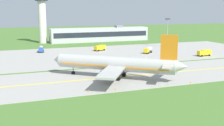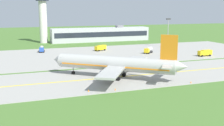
# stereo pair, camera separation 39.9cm
# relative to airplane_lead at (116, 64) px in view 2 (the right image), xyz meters

# --- Properties ---
(ground_plane) EXTENTS (500.00, 500.00, 0.00)m
(ground_plane) POSITION_rel_airplane_lead_xyz_m (6.21, 0.99, -4.13)
(ground_plane) COLOR #47702D
(taxiway_strip) EXTENTS (240.00, 28.00, 0.10)m
(taxiway_strip) POSITION_rel_airplane_lead_xyz_m (6.21, 0.99, -4.08)
(taxiway_strip) COLOR #9E9B93
(taxiway_strip) RESTS_ON ground
(apron_pad) EXTENTS (140.00, 52.00, 0.10)m
(apron_pad) POSITION_rel_airplane_lead_xyz_m (16.21, 42.99, -4.08)
(apron_pad) COLOR #9E9B93
(apron_pad) RESTS_ON ground
(taxiway_centreline) EXTENTS (220.00, 0.60, 0.01)m
(taxiway_centreline) POSITION_rel_airplane_lead_xyz_m (6.21, 0.99, -4.03)
(taxiway_centreline) COLOR yellow
(taxiway_centreline) RESTS_ON taxiway_strip
(airplane_lead) EXTENTS (32.72, 29.61, 12.70)m
(airplane_lead) POSITION_rel_airplane_lead_xyz_m (0.00, 0.00, 0.00)
(airplane_lead) COLOR #ADADA8
(airplane_lead) RESTS_ON ground
(service_truck_baggage) EXTENTS (6.08, 2.55, 2.60)m
(service_truck_baggage) POSITION_rel_airplane_lead_xyz_m (48.23, 23.05, -2.60)
(service_truck_baggage) COLOR yellow
(service_truck_baggage) RESTS_ON ground
(service_truck_fuel) EXTENTS (6.27, 4.60, 2.60)m
(service_truck_fuel) POSITION_rel_airplane_lead_xyz_m (12.70, 53.13, -2.60)
(service_truck_fuel) COLOR yellow
(service_truck_fuel) RESTS_ON ground
(service_truck_catering) EXTENTS (2.98, 6.23, 2.65)m
(service_truck_catering) POSITION_rel_airplane_lead_xyz_m (-13.65, 58.33, -2.60)
(service_truck_catering) COLOR #264CA5
(service_truck_catering) RESTS_ON ground
(service_truck_pushback) EXTENTS (5.80, 5.58, 2.65)m
(service_truck_pushback) POSITION_rel_airplane_lead_xyz_m (30.07, 38.39, -2.60)
(service_truck_pushback) COLOR yellow
(service_truck_pushback) RESTS_ON ground
(terminal_building) EXTENTS (60.03, 8.57, 9.35)m
(terminal_building) POSITION_rel_airplane_lead_xyz_m (25.68, 91.91, -0.03)
(terminal_building) COLOR #B2B2B7
(terminal_building) RESTS_ON ground
(control_tower) EXTENTS (7.60, 7.60, 28.82)m
(control_tower) POSITION_rel_airplane_lead_xyz_m (-8.05, 94.93, 13.12)
(control_tower) COLOR silver
(control_tower) RESTS_ON ground
(apron_light_mast) EXTENTS (2.40, 0.50, 14.70)m
(apron_light_mast) POSITION_rel_airplane_lead_xyz_m (48.44, 52.84, 5.19)
(apron_light_mast) COLOR gray
(apron_light_mast) RESTS_ON ground
(traffic_cone_near_edge) EXTENTS (0.44, 0.44, 0.60)m
(traffic_cone_near_edge) POSITION_rel_airplane_lead_xyz_m (-4.66, -11.54, -3.83)
(traffic_cone_near_edge) COLOR orange
(traffic_cone_near_edge) RESTS_ON ground
(traffic_cone_mid_edge) EXTENTS (0.44, 0.44, 0.60)m
(traffic_cone_mid_edge) POSITION_rel_airplane_lead_xyz_m (-10.98, -10.41, -3.83)
(traffic_cone_mid_edge) COLOR orange
(traffic_cone_mid_edge) RESTS_ON ground
(traffic_cone_far_edge) EXTENTS (0.44, 0.44, 0.60)m
(traffic_cone_far_edge) POSITION_rel_airplane_lead_xyz_m (16.42, -12.10, -3.83)
(traffic_cone_far_edge) COLOR orange
(traffic_cone_far_edge) RESTS_ON ground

